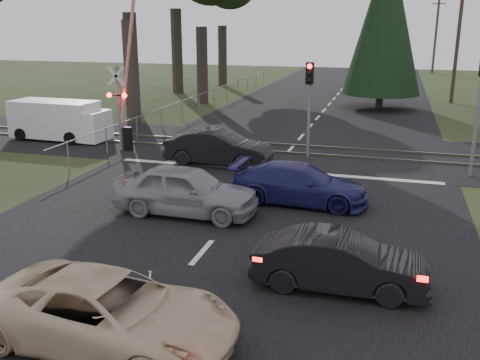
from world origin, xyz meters
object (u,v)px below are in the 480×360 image
(silver_car, at_px, (186,190))
(dark_hatchback, at_px, (340,262))
(crossing_signal, at_px, (123,106))
(utility_pole_far, at_px, (436,31))
(traffic_signal_center, at_px, (309,94))
(utility_pole_mid, at_px, (458,36))
(dark_car_far, at_px, (219,148))
(white_van, at_px, (61,120))
(cream_coupe, at_px, (109,312))
(blue_sedan, at_px, (300,184))

(silver_car, bearing_deg, dark_hatchback, -124.19)
(dark_hatchback, height_order, silver_car, silver_car)
(crossing_signal, height_order, utility_pole_far, utility_pole_far)
(traffic_signal_center, height_order, silver_car, traffic_signal_center)
(utility_pole_mid, relative_size, utility_pole_far, 1.00)
(crossing_signal, bearing_deg, dark_car_far, -14.62)
(crossing_signal, distance_m, silver_car, 9.33)
(utility_pole_mid, bearing_deg, white_van, -136.46)
(dark_hatchback, bearing_deg, utility_pole_mid, -9.98)
(crossing_signal, distance_m, dark_car_far, 5.27)
(cream_coupe, bearing_deg, dark_hatchback, -44.25)
(utility_pole_far, relative_size, white_van, 1.79)
(dark_hatchback, xyz_separation_m, white_van, (-15.03, 12.02, 0.35))
(silver_car, bearing_deg, utility_pole_mid, -18.68)
(utility_pole_mid, bearing_deg, utility_pole_far, 90.00)
(dark_hatchback, distance_m, silver_car, 6.18)
(utility_pole_far, distance_m, white_van, 48.41)
(cream_coupe, relative_size, blue_sedan, 1.08)
(silver_car, bearing_deg, utility_pole_far, -9.46)
(utility_pole_far, bearing_deg, utility_pole_mid, -90.00)
(traffic_signal_center, distance_m, silver_car, 8.67)
(utility_pole_far, xyz_separation_m, blue_sedan, (-6.77, -50.39, -4.08))
(blue_sedan, height_order, white_van, white_van)
(blue_sedan, distance_m, white_van, 14.66)
(utility_pole_mid, relative_size, cream_coupe, 1.88)
(utility_pole_far, distance_m, dark_car_far, 47.91)
(utility_pole_far, height_order, blue_sedan, utility_pole_far)
(blue_sedan, relative_size, white_van, 0.88)
(crossing_signal, relative_size, utility_pole_far, 0.77)
(traffic_signal_center, height_order, dark_car_far, traffic_signal_center)
(utility_pole_far, height_order, silver_car, utility_pole_far)
(crossing_signal, bearing_deg, blue_sedan, -29.90)
(traffic_signal_center, height_order, utility_pole_mid, utility_pole_mid)
(utility_pole_mid, height_order, silver_car, utility_pole_mid)
(crossing_signal, relative_size, dark_car_far, 1.59)
(traffic_signal_center, height_order, cream_coupe, traffic_signal_center)
(traffic_signal_center, bearing_deg, white_van, 178.31)
(crossing_signal, bearing_deg, silver_car, -50.93)
(utility_pole_far, height_order, white_van, utility_pole_far)
(silver_car, distance_m, dark_car_far, 5.95)
(blue_sedan, bearing_deg, cream_coupe, 170.72)
(crossing_signal, relative_size, cream_coupe, 1.45)
(traffic_signal_center, distance_m, white_van, 12.59)
(utility_pole_mid, xyz_separation_m, white_van, (-19.95, -18.95, -3.74))
(cream_coupe, height_order, silver_car, silver_car)
(utility_pole_mid, height_order, blue_sedan, utility_pole_mid)
(crossing_signal, height_order, dark_hatchback, crossing_signal)
(silver_car, distance_m, white_van, 13.08)
(traffic_signal_center, height_order, white_van, traffic_signal_center)
(utility_pole_far, distance_m, cream_coupe, 60.08)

